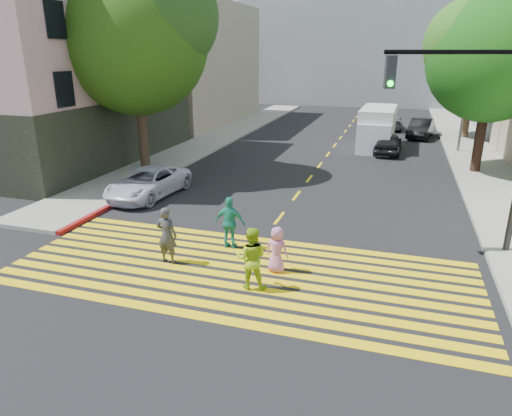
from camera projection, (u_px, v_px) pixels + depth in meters
The scene contains 23 objects.
ground at pixel (222, 293), 12.07m from camera, with size 120.00×120.00×0.00m, color black.
sidewalk_left at pixel (224, 135), 34.30m from camera, with size 3.00×40.00×0.15m, color gray.
sidewalk_right at pixel (486, 176), 23.18m from camera, with size 3.00×60.00×0.15m, color gray.
curb_red at pixel (123, 200), 19.41m from camera, with size 0.20×8.00×0.16m, color maroon.
crosswalk at pixel (238, 272), 13.22m from camera, with size 13.40×5.30×0.01m.
lane_line at pixel (338, 141), 32.37m from camera, with size 0.12×34.40×0.01m.
building_left_pink at pixel (35, 79), 25.92m from camera, with size 12.10×14.10×11.00m.
building_left_tan at pixel (168, 64), 40.22m from camera, with size 12.00×16.00×10.00m, color tan.
backdrop_block at pixel (370, 52), 53.43m from camera, with size 30.00×8.00×12.00m, color gray.
tree_left at pixel (137, 32), 21.98m from camera, with size 8.15×7.53×10.26m.
tree_right_near at pixel (496, 50), 21.86m from camera, with size 7.84×7.49×9.03m.
tree_right_far at pixel (479, 49), 31.24m from camera, with size 7.87×7.49×9.22m.
pedestrian_man at pixel (167, 235), 13.57m from camera, with size 0.64×0.42×1.76m, color #37383D.
pedestrian_woman at pixel (251, 258), 12.08m from camera, with size 0.84×0.66×1.74m, color #99C11D.
pedestrian_child at pixel (277, 250), 13.05m from camera, with size 0.67×0.43×1.37m, color #CD75AD.
pedestrian_extra at pixel (230, 223), 14.59m from camera, with size 1.01×0.42×1.72m, color teal.
white_sedan at pixel (148, 183), 19.93m from camera, with size 2.07×4.48×1.25m, color silver.
dark_car_near at pixel (388, 143), 28.36m from camera, with size 1.56×3.88×1.32m, color black.
silver_car at pixel (391, 121), 37.29m from camera, with size 1.73×4.27×1.24m, color gray.
dark_car_parked at pixel (421, 128), 33.56m from camera, with size 1.46×4.17×1.38m, color black.
white_van at pixel (377, 129), 29.71m from camera, with size 2.22×5.58×2.61m.
traffic_signal at pixel (488, 120), 13.13m from camera, with size 4.32×1.36×6.48m.
street_lamp at pixel (466, 73), 27.13m from camera, with size 1.91×0.31×8.45m.
Camera 1 is at (4.04, -9.92, 6.07)m, focal length 32.00 mm.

